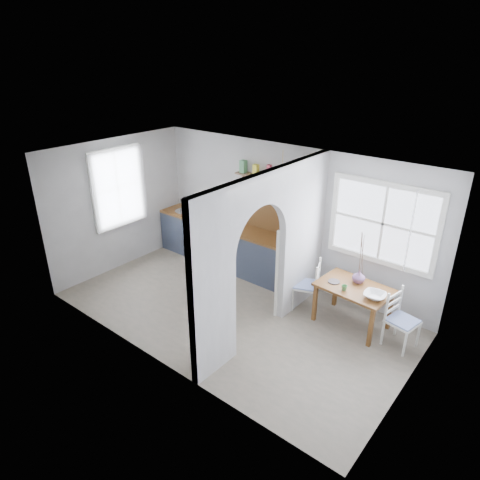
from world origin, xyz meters
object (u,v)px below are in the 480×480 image
Objects in this scene: chair_left at (306,284)px; chair_right at (403,321)px; kettle at (298,241)px; dining_table at (352,306)px; vase at (359,276)px.

chair_left is 1.01× the size of chair_right.
kettle is (-0.42, 0.38, 0.56)m from chair_left.
dining_table is at bearing -20.03° from kettle.
dining_table is at bearing 98.15° from chair_right.
dining_table is at bearing 71.36° from chair_left.
chair_right is 2.19m from kettle.
kettle is at bearing 171.87° from vase.
chair_left is at bearing 101.12° from chair_right.
vase reaches higher than chair_right.
chair_left reaches higher than chair_right.
vase is at bearing -12.96° from kettle.
kettle is at bearing 90.84° from chair_right.
dining_table is 5.22× the size of vase.
chair_left is 0.80m from kettle.
chair_right reaches higher than dining_table.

